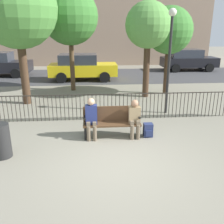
{
  "coord_description": "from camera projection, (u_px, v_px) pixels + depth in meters",
  "views": [
    {
      "loc": [
        -0.56,
        -5.32,
        3.13
      ],
      "look_at": [
        0.0,
        1.61,
        0.8
      ],
      "focal_mm": 40.0,
      "sensor_mm": 36.0,
      "label": 1
    }
  ],
  "objects": [
    {
      "name": "backpack",
      "position": [
        148.0,
        130.0,
        7.56
      ],
      "size": [
        0.27,
        0.26,
        0.42
      ],
      "color": "navy",
      "rests_on": "ground"
    },
    {
      "name": "park_bench",
      "position": [
        112.0,
        121.0,
        7.5
      ],
      "size": [
        1.71,
        0.45,
        0.92
      ],
      "color": "#4C331E",
      "rests_on": "ground"
    },
    {
      "name": "fence_railing",
      "position": [
        108.0,
        104.0,
        8.9
      ],
      "size": [
        9.01,
        0.03,
        0.95
      ],
      "color": "#2D2823",
      "rests_on": "ground"
    },
    {
      "name": "seated_person_1",
      "position": [
        135.0,
        116.0,
        7.37
      ],
      "size": [
        0.34,
        0.39,
        1.16
      ],
      "color": "brown",
      "rests_on": "ground"
    },
    {
      "name": "tree_2",
      "position": [
        17.0,
        8.0,
        9.76
      ],
      "size": [
        3.18,
        3.18,
        5.49
      ],
      "color": "#422D1E",
      "rests_on": "ground"
    },
    {
      "name": "parked_car_0",
      "position": [
        82.0,
        67.0,
        15.69
      ],
      "size": [
        4.2,
        1.94,
        1.62
      ],
      "color": "yellow",
      "rests_on": "ground"
    },
    {
      "name": "parked_car_1",
      "position": [
        188.0,
        60.0,
        19.31
      ],
      "size": [
        4.2,
        1.94,
        1.62
      ],
      "color": "black",
      "rests_on": "ground"
    },
    {
      "name": "ground_plane",
      "position": [
        117.0,
        164.0,
        6.06
      ],
      "size": [
        80.0,
        80.0,
        0.0
      ],
      "primitive_type": "plane",
      "color": "gray"
    },
    {
      "name": "seated_person_0",
      "position": [
        91.0,
        116.0,
        7.27
      ],
      "size": [
        0.34,
        0.39,
        1.24
      ],
      "color": "brown",
      "rests_on": "ground"
    },
    {
      "name": "tree_3",
      "position": [
        70.0,
        17.0,
        12.17
      ],
      "size": [
        2.78,
        2.78,
        5.09
      ],
      "color": "#4C3823",
      "rests_on": "ground"
    },
    {
      "name": "lamp_post",
      "position": [
        170.0,
        47.0,
        8.98
      ],
      "size": [
        0.28,
        0.28,
        3.81
      ],
      "color": "black",
      "rests_on": "ground"
    },
    {
      "name": "tree_1",
      "position": [
        169.0,
        31.0,
        11.72
      ],
      "size": [
        2.21,
        2.21,
        4.16
      ],
      "color": "#422D1E",
      "rests_on": "ground"
    },
    {
      "name": "trash_bin",
      "position": [
        1.0,
        141.0,
        6.28
      ],
      "size": [
        0.46,
        0.46,
        0.89
      ],
      "color": "black",
      "rests_on": "ground"
    },
    {
      "name": "street_surface",
      "position": [
        100.0,
        76.0,
        17.4
      ],
      "size": [
        24.0,
        6.0,
        0.01
      ],
      "color": "#3D3D3F",
      "rests_on": "ground"
    },
    {
      "name": "tree_0",
      "position": [
        148.0,
        26.0,
        11.08
      ],
      "size": [
        2.07,
        2.07,
        4.32
      ],
      "color": "#422D1E",
      "rests_on": "ground"
    }
  ]
}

